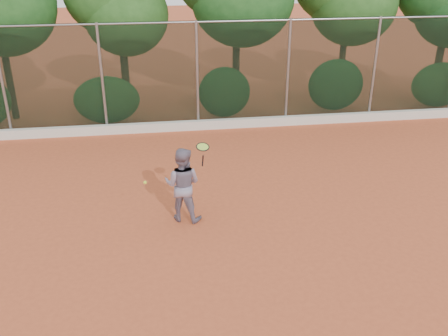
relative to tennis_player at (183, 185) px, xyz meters
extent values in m
plane|color=#C3542E|center=(0.91, -1.10, -0.86)|extent=(80.00, 80.00, 0.00)
cube|color=silver|center=(0.91, 5.72, -0.71)|extent=(24.00, 0.20, 0.30)
imported|color=gray|center=(0.00, 0.00, 0.00)|extent=(1.01, 0.91, 1.72)
cube|color=black|center=(0.91, 5.90, 0.89)|extent=(24.00, 0.01, 3.50)
cylinder|color=gray|center=(0.91, 5.90, 2.59)|extent=(24.00, 0.06, 0.06)
cylinder|color=gray|center=(-5.09, 5.90, 0.89)|extent=(0.09, 0.09, 3.50)
cylinder|color=gray|center=(-2.09, 5.90, 0.89)|extent=(0.09, 0.09, 3.50)
cylinder|color=gray|center=(0.91, 5.90, 0.89)|extent=(0.09, 0.09, 3.50)
cylinder|color=gray|center=(3.91, 5.90, 0.89)|extent=(0.09, 0.09, 3.50)
cylinder|color=gray|center=(6.91, 5.90, 0.89)|extent=(0.09, 0.09, 3.50)
cylinder|color=#3A2816|center=(-5.39, 7.80, 0.59)|extent=(0.24, 0.24, 2.90)
ellipsoid|color=#32732C|center=(-5.19, 7.70, 3.04)|extent=(3.50, 2.90, 3.40)
cylinder|color=#3B2A16|center=(-1.49, 8.20, 0.34)|extent=(0.28, 0.28, 2.40)
ellipsoid|color=#27561D|center=(-1.29, 8.10, 2.54)|extent=(2.90, 2.40, 2.80)
cylinder|color=#3B2516|center=(2.51, 7.90, 0.64)|extent=(0.26, 0.26, 3.00)
cylinder|color=#4A2E1C|center=(6.61, 8.10, 0.49)|extent=(0.24, 0.24, 2.70)
ellipsoid|color=#26561D|center=(6.81, 8.00, 2.84)|extent=(3.20, 2.70, 3.10)
cylinder|color=#492F1C|center=(10.31, 7.70, 0.39)|extent=(0.28, 0.28, 2.50)
ellipsoid|color=#37742C|center=(-2.09, 6.70, -0.01)|extent=(2.20, 1.16, 1.60)
ellipsoid|color=#2A6325|center=(1.91, 6.70, 0.09)|extent=(1.80, 1.04, 1.76)
ellipsoid|color=#2A6928|center=(5.91, 6.70, 0.19)|extent=(2.00, 1.10, 1.84)
ellipsoid|color=#36742C|center=(9.91, 6.70, 0.04)|extent=(2.16, 1.12, 1.64)
cylinder|color=black|center=(0.45, -0.08, 0.58)|extent=(0.05, 0.12, 0.29)
torus|color=black|center=(0.45, -0.14, 0.93)|extent=(0.33, 0.33, 0.11)
cylinder|color=#B6DD41|center=(0.45, -0.14, 0.93)|extent=(0.28, 0.27, 0.08)
sphere|color=#D6EA35|center=(-0.80, -0.57, 0.39)|extent=(0.07, 0.07, 0.07)
camera|label=1|loc=(-0.50, -9.86, 4.97)|focal=40.00mm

